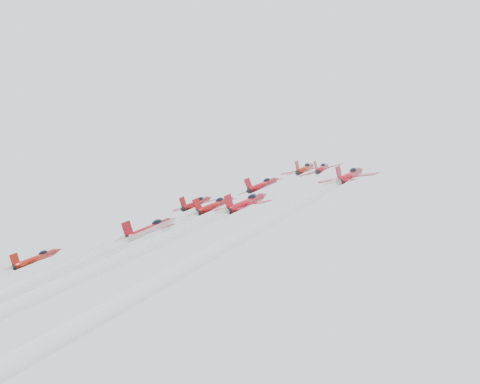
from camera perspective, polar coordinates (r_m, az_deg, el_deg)
The scene contains 7 objects.
jet_lead at distance 138.88m, azimuth 5.59°, elevation 2.00°, with size 10.02×12.56×8.89m.
jet_row2_left at distance 132.15m, azimuth -3.74°, elevation -0.95°, with size 9.62×12.06×8.53m.
jet_row2_center at distance 127.35m, azimuth 1.96°, elevation 0.64°, with size 9.82×12.31×8.71m.
jet_row2_right at distance 123.53m, azimuth 7.04°, elevation 2.02°, with size 8.56×10.72×7.59m.
jet_center at distance 74.52m, azimuth -19.03°, elevation -8.32°, with size 9.63×87.41×59.67m.
jet_rear_right at distance 60.16m, azimuth -18.09°, elevation -9.50°, with size 9.40×85.38×58.29m.
jet_rear_farright at distance 53.66m, azimuth -3.00°, elevation -5.81°, with size 8.59×78.00×53.25m.
Camera 1 is at (54.00, -88.47, 87.20)m, focal length 50.00 mm.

